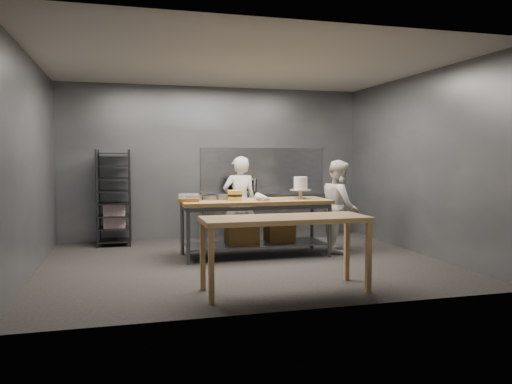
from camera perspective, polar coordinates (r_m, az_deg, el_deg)
ground at (r=7.74m, az=-1.29°, el=-8.00°), size 6.00×6.00×0.00m
back_wall at (r=10.02m, az=-4.70°, el=3.36°), size 6.00×0.04×3.00m
work_table at (r=8.14m, az=0.03°, el=-3.32°), size 2.40×0.90×0.92m
near_counter at (r=5.98m, az=3.35°, el=-3.65°), size 2.00×0.70×0.90m
back_counter at (r=10.00m, az=1.31°, el=-2.65°), size 2.60×0.60×0.90m
splashback_panel at (r=10.23m, az=0.85°, el=2.55°), size 2.60×0.02×0.90m
speed_rack at (r=9.49m, az=-15.92°, el=-0.71°), size 0.62×0.67×1.75m
chef_behind at (r=8.76m, az=-1.88°, el=-1.23°), size 0.60×0.40×1.62m
chef_right at (r=8.62m, az=9.51°, el=-1.57°), size 0.77×0.89×1.56m
microwave at (r=9.81m, az=-1.74°, el=0.73°), size 0.54×0.37×0.30m
frosted_cake_stand at (r=8.26m, az=5.11°, el=0.76°), size 0.34×0.34×0.37m
layer_cake at (r=7.98m, az=-2.42°, el=-0.38°), size 0.23×0.23×0.16m
cake_pans at (r=8.13m, az=-5.28°, el=-0.62°), size 0.78×0.38×0.07m
piping_bag at (r=7.84m, az=0.86°, el=-0.60°), size 0.20×0.40×0.12m
offset_spatula at (r=8.00m, az=1.87°, el=-0.91°), size 0.36×0.02×0.02m
pastry_clamshells at (r=7.90m, az=-7.70°, el=-0.64°), size 0.34×0.41×0.11m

